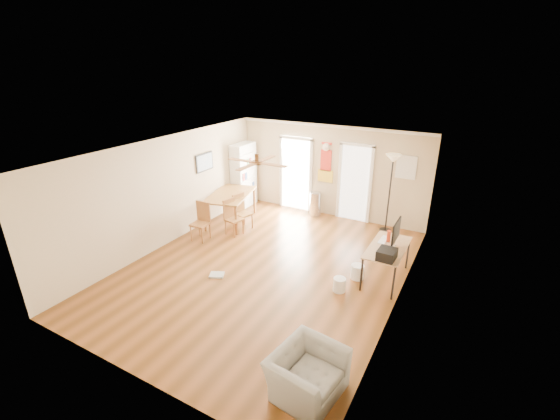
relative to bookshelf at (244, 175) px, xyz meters
The scene contains 29 objects.
floor 3.98m from the bookshelf, 48.98° to the right, with size 7.00×7.00×0.00m, color brown.
ceiling 4.20m from the bookshelf, 48.98° to the right, with size 5.50×7.00×0.00m, color silver, non-canonical shape.
wall_back 2.62m from the bookshelf, 12.96° to the left, with size 5.50×0.04×2.60m, color beige, non-canonical shape.
wall_front 6.91m from the bookshelf, 68.43° to the right, with size 5.50×0.04×2.60m, color beige, non-canonical shape.
wall_left 2.94m from the bookshelf, 94.18° to the right, with size 0.04×7.00×2.60m, color beige, non-canonical shape.
wall_right 6.05m from the bookshelf, 28.88° to the right, with size 0.04×7.00×2.60m, color beige, non-canonical shape.
crown_molding 4.18m from the bookshelf, 48.98° to the right, with size 5.50×7.00×0.08m, color white, non-canonical shape.
kitchen_doorway 1.59m from the bookshelf, 20.93° to the left, with size 0.90×0.10×2.10m, color white, non-canonical shape.
bathroom_doorway 3.34m from the bookshelf, ahead, with size 0.80×0.10×2.10m, color white, non-canonical shape.
wall_decal 2.54m from the bookshelf, 13.15° to the left, with size 0.46×0.03×1.10m, color red.
ac_grille 4.68m from the bookshelf, ahead, with size 0.50×0.04×0.60m, color white.
framed_poster 1.70m from the bookshelf, 97.08° to the right, with size 0.04×0.66×0.48m, color black.
ceiling_fan 4.35m from the bookshelf, 51.74° to the right, with size 1.24×1.24×0.20m, color #593819, non-canonical shape.
bookshelf is the anchor object (origin of this frame).
dining_table 1.40m from the bookshelf, 72.49° to the right, with size 0.98×1.64×0.82m, color olive, non-canonical shape.
dining_chair_right_a 1.78m from the bookshelf, 56.85° to the right, with size 0.38×0.38×0.93m, color #A36E34, non-canonical shape.
dining_chair_right_b 2.14m from the bookshelf, 63.20° to the right, with size 0.38×0.38×0.93m, color #A66935, non-canonical shape.
dining_chair_near 2.60m from the bookshelf, 81.47° to the right, with size 0.39×0.39×0.96m, color #A57435, non-canonical shape.
trash_can 2.35m from the bookshelf, ahead, with size 0.33×0.33×0.70m, color #B2B2B4.
torchiere_lamp 4.32m from the bookshelf, ahead, with size 0.39×0.39×2.06m, color black, non-canonical shape.
computer_desk 5.36m from the bookshelf, 23.35° to the right, with size 0.69×1.38×0.74m, color tan, non-canonical shape.
imac 5.42m from the bookshelf, 22.48° to the right, with size 0.08×0.61×0.57m, color black, non-canonical shape.
keyboard 5.09m from the bookshelf, 21.38° to the right, with size 0.14×0.42×0.02m, color silver.
printer 5.63m from the bookshelf, 27.67° to the right, with size 0.32×0.38×0.19m, color black.
orange_bottle 5.19m from the bookshelf, 21.15° to the right, with size 0.08×0.08×0.24m, color red.
wastebasket_a 5.05m from the bookshelf, 28.35° to the right, with size 0.27×0.27×0.31m, color white.
wastebasket_b 5.24m from the bookshelf, 35.16° to the right, with size 0.25×0.25×0.28m, color white.
floor_cloth 4.22m from the bookshelf, 64.27° to the right, with size 0.29×0.23×0.04m, color #A1A19C.
armchair 7.23m from the bookshelf, 49.37° to the right, with size 0.96×0.84×0.63m, color gray.
Camera 1 is at (3.69, -6.08, 4.23)m, focal length 24.06 mm.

